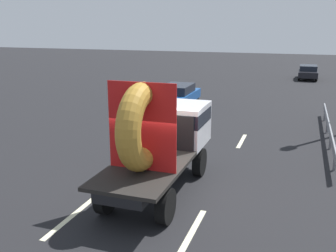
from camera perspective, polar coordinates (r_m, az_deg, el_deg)
ground_plane at (r=11.70m, az=-0.81°, el=-10.06°), size 120.00×120.00×0.00m
flatbed_truck at (r=11.67m, az=-0.78°, el=-1.23°), size 2.02×5.42×3.51m
distant_sedan at (r=23.66m, az=1.47°, el=4.65°), size 1.80×4.20×1.37m
guardrail at (r=18.10m, az=22.78°, el=-0.42°), size 0.10×10.07×0.71m
lane_dash_left_near at (r=10.88m, az=-13.63°, el=-12.50°), size 0.16×2.84×0.01m
lane_dash_left_far at (r=17.58m, az=0.30°, el=-1.41°), size 0.16×2.29×0.01m
lane_dash_right_near at (r=9.70m, az=3.42°, el=-15.67°), size 0.16×2.54×0.01m
lane_dash_right_far at (r=17.07m, az=10.87°, el=-2.19°), size 0.16×2.10×0.01m
oncoming_car at (r=38.07m, az=20.04°, el=7.56°), size 1.66×3.87×1.26m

